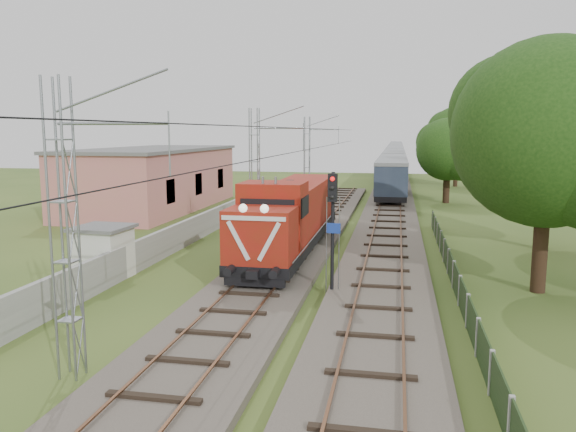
% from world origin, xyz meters
% --- Properties ---
extents(ground, '(140.00, 140.00, 0.00)m').
position_xyz_m(ground, '(0.00, 0.00, 0.00)').
color(ground, '#37511E').
rests_on(ground, ground).
extents(track_main, '(4.20, 70.00, 0.45)m').
position_xyz_m(track_main, '(0.00, 7.00, 0.18)').
color(track_main, '#6B6054').
rests_on(track_main, ground).
extents(track_side, '(4.20, 80.00, 0.45)m').
position_xyz_m(track_side, '(5.00, 20.00, 0.18)').
color(track_side, '#6B6054').
rests_on(track_side, ground).
extents(catenary, '(3.31, 70.00, 8.00)m').
position_xyz_m(catenary, '(-2.95, 12.00, 4.05)').
color(catenary, gray).
rests_on(catenary, ground).
extents(boundary_wall, '(0.25, 40.00, 1.50)m').
position_xyz_m(boundary_wall, '(-6.50, 12.00, 0.75)').
color(boundary_wall, '#9E9E99').
rests_on(boundary_wall, ground).
extents(station_building, '(8.40, 20.40, 5.22)m').
position_xyz_m(station_building, '(-15.00, 24.00, 2.63)').
color(station_building, tan).
rests_on(station_building, ground).
extents(fence, '(0.12, 32.00, 1.20)m').
position_xyz_m(fence, '(8.00, 3.00, 0.60)').
color(fence, black).
rests_on(fence, ground).
extents(locomotive, '(2.91, 16.59, 4.21)m').
position_xyz_m(locomotive, '(0.00, 8.24, 2.19)').
color(locomotive, black).
rests_on(locomotive, ground).
extents(coach_rake, '(2.90, 108.45, 3.35)m').
position_xyz_m(coach_rake, '(5.00, 81.07, 2.43)').
color(coach_rake, black).
rests_on(coach_rake, ground).
extents(signal_post, '(0.56, 0.43, 5.04)m').
position_xyz_m(signal_post, '(3.07, 0.72, 3.46)').
color(signal_post, black).
rests_on(signal_post, ground).
extents(relay_hut, '(2.47, 2.47, 2.41)m').
position_xyz_m(relay_hut, '(-7.40, 1.64, 1.22)').
color(relay_hut, silver).
rests_on(relay_hut, ground).
extents(tree_a, '(7.99, 7.61, 10.35)m').
position_xyz_m(tree_a, '(11.49, 3.09, 6.46)').
color(tree_a, '#3C2318').
rests_on(tree_a, ground).
extents(tree_b, '(8.50, 8.09, 11.02)m').
position_xyz_m(tree_b, '(13.73, 12.26, 6.87)').
color(tree_b, '#3C2318').
rests_on(tree_b, ground).
extents(tree_c, '(6.08, 5.79, 7.88)m').
position_xyz_m(tree_c, '(10.12, 32.90, 4.91)').
color(tree_c, '#3C2318').
rests_on(tree_c, ground).
extents(tree_d, '(7.42, 7.06, 9.62)m').
position_xyz_m(tree_d, '(12.55, 49.45, 6.00)').
color(tree_d, '#3C2318').
rests_on(tree_d, ground).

